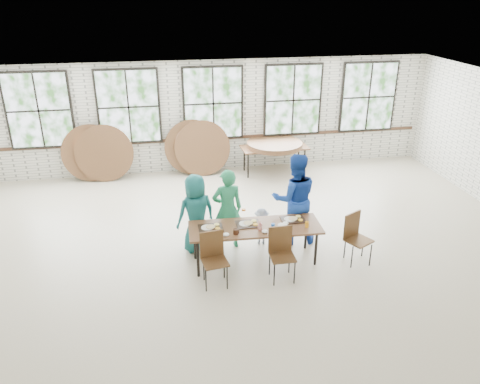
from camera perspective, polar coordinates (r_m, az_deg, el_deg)
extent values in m
plane|color=#B1A78D|center=(9.26, 0.44, -6.94)|extent=(12.00, 12.00, 0.00)
plane|color=white|center=(8.14, 0.51, 11.51)|extent=(12.00, 12.00, 0.00)
plane|color=silver|center=(12.82, -3.30, 9.17)|extent=(12.00, 0.00, 12.00)
plane|color=silver|center=(4.87, 10.86, -18.42)|extent=(12.00, 0.00, 12.00)
cube|color=#422819|center=(12.96, -3.22, 6.57)|extent=(11.80, 0.05, 0.08)
cube|color=black|center=(12.92, -23.31, 9.11)|extent=(1.62, 0.05, 1.97)
cube|color=white|center=(12.89, -23.34, 9.07)|extent=(1.50, 0.01, 1.85)
cube|color=black|center=(12.61, -13.43, 10.07)|extent=(1.62, 0.05, 1.97)
cube|color=white|center=(12.57, -13.43, 10.03)|extent=(1.50, 0.01, 1.85)
cube|color=black|center=(12.67, -3.30, 10.74)|extent=(1.62, 0.05, 1.97)
cube|color=white|center=(12.64, -3.28, 10.71)|extent=(1.50, 0.01, 1.85)
cube|color=black|center=(13.11, 6.46, 11.08)|extent=(1.62, 0.05, 1.97)
cube|color=white|center=(13.08, 6.50, 11.04)|extent=(1.50, 0.01, 1.85)
cube|color=black|center=(13.89, 15.37, 11.11)|extent=(1.62, 0.05, 1.97)
cube|color=white|center=(13.86, 15.43, 11.08)|extent=(1.50, 0.01, 1.85)
cube|color=brown|center=(8.51, 1.84, -4.35)|extent=(2.43, 0.89, 0.04)
cylinder|color=black|center=(8.30, -5.14, -8.17)|extent=(0.05, 0.05, 0.70)
cylinder|color=black|center=(8.82, -5.52, -6.13)|extent=(0.05, 0.05, 0.70)
cylinder|color=black|center=(8.71, 9.24, -6.76)|extent=(0.05, 0.05, 0.70)
cylinder|color=black|center=(9.20, 8.04, -4.90)|extent=(0.05, 0.05, 0.70)
cube|color=#50331A|center=(8.02, -3.07, -8.53)|extent=(0.48, 0.46, 0.03)
cube|color=#50331A|center=(8.05, -3.48, -6.34)|extent=(0.42, 0.09, 0.50)
cylinder|color=black|center=(7.99, -4.17, -10.68)|extent=(0.02, 0.02, 0.44)
cylinder|color=black|center=(8.27, -4.44, -9.36)|extent=(0.02, 0.02, 0.44)
cylinder|color=black|center=(8.02, -1.57, -10.45)|extent=(0.02, 0.02, 0.44)
cylinder|color=black|center=(8.30, -1.94, -9.14)|extent=(0.02, 0.02, 0.44)
cube|color=#50331A|center=(8.18, 5.19, -7.89)|extent=(0.42, 0.40, 0.03)
cube|color=#50331A|center=(8.21, 4.91, -5.72)|extent=(0.42, 0.03, 0.50)
cylinder|color=black|center=(8.13, 4.20, -10.02)|extent=(0.02, 0.02, 0.44)
cylinder|color=black|center=(8.40, 3.63, -8.75)|extent=(0.02, 0.02, 0.44)
cylinder|color=black|center=(8.21, 6.67, -9.73)|extent=(0.02, 0.02, 0.44)
cylinder|color=black|center=(8.48, 6.02, -8.49)|extent=(0.02, 0.02, 0.44)
cube|color=#50331A|center=(8.90, 14.28, -5.77)|extent=(0.56, 0.55, 0.03)
cube|color=#50331A|center=(8.89, 13.48, -3.91)|extent=(0.38, 0.22, 0.50)
cylinder|color=black|center=(8.82, 13.49, -7.73)|extent=(0.02, 0.02, 0.44)
cylinder|color=black|center=(9.08, 12.66, -6.64)|extent=(0.02, 0.02, 0.44)
cylinder|color=black|center=(8.96, 15.62, -7.44)|extent=(0.02, 0.02, 0.44)
cylinder|color=black|center=(9.22, 14.74, -6.38)|extent=(0.02, 0.02, 0.44)
imported|color=#185D5D|center=(8.93, -5.37, -2.62)|extent=(0.87, 0.70, 1.55)
imported|color=#228154|center=(8.97, -1.55, -2.11)|extent=(0.62, 0.43, 1.63)
imported|color=#152242|center=(9.28, 2.63, -4.19)|extent=(0.52, 0.34, 0.76)
imported|color=#163A9A|center=(9.20, 6.66, -0.83)|extent=(0.95, 0.77, 1.85)
cube|color=brown|center=(12.77, 4.22, 5.44)|extent=(1.84, 0.84, 0.04)
cylinder|color=black|center=(12.48, 1.00, 3.25)|extent=(0.04, 0.04, 0.70)
cylinder|color=black|center=(12.98, 0.53, 4.09)|extent=(0.04, 0.04, 0.70)
cylinder|color=black|center=(12.86, 7.85, 3.65)|extent=(0.04, 0.04, 0.70)
cylinder|color=black|center=(13.35, 7.14, 4.46)|extent=(0.04, 0.04, 0.70)
cube|color=black|center=(8.45, -3.60, -4.40)|extent=(0.44, 0.33, 0.02)
cube|color=black|center=(8.56, 1.00, -3.94)|extent=(0.44, 0.33, 0.02)
cube|color=black|center=(8.78, 6.49, -3.36)|extent=(0.44, 0.33, 0.02)
cylinder|color=black|center=(8.23, -0.52, -4.85)|extent=(0.09, 0.09, 0.09)
cube|color=red|center=(8.37, 2.43, -4.29)|extent=(0.07, 0.06, 0.11)
cylinder|color=blue|center=(8.42, 4.04, -4.18)|extent=(0.07, 0.07, 0.10)
cylinder|color=orange|center=(8.54, 8.16, -3.93)|extent=(0.07, 0.07, 0.11)
cylinder|color=white|center=(8.40, 5.20, -4.31)|extent=(0.17, 0.17, 0.10)
ellipsoid|color=white|center=(8.19, -1.70, -5.21)|extent=(0.11, 0.11, 0.05)
ellipsoid|color=white|center=(8.30, 3.05, -4.81)|extent=(0.11, 0.11, 0.05)
ellipsoid|color=white|center=(8.60, 5.59, -3.81)|extent=(0.11, 0.11, 0.05)
cylinder|color=brown|center=(12.76, 4.23, 5.61)|extent=(1.50, 1.50, 0.04)
cylinder|color=brown|center=(12.75, 4.23, 5.80)|extent=(1.50, 1.50, 0.04)
cylinder|color=brown|center=(12.73, 4.24, 5.99)|extent=(1.50, 1.50, 0.04)
cylinder|color=brown|center=(12.84, -17.73, 4.52)|extent=(1.50, 0.33, 1.48)
cylinder|color=brown|center=(12.70, -16.21, 4.50)|extent=(1.50, 0.28, 1.49)
cylinder|color=brown|center=(12.75, -5.82, 5.41)|extent=(1.50, 0.24, 1.49)
cylinder|color=brown|center=(12.67, -4.59, 5.34)|extent=(1.50, 0.39, 1.47)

